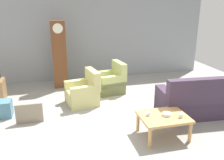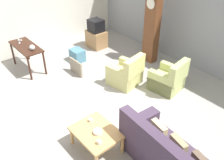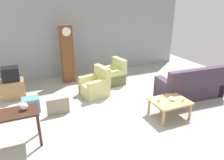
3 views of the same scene
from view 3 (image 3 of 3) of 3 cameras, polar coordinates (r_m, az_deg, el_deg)
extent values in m
plane|color=#999691|center=(6.06, 4.84, -7.71)|extent=(10.40, 10.40, 0.00)
cube|color=gray|center=(8.73, -6.34, 12.37)|extent=(8.40, 0.16, 3.20)
cube|color=#423347|center=(7.10, 20.42, -2.58)|extent=(2.16, 1.00, 0.44)
cube|color=#423347|center=(6.67, 22.90, 0.37)|extent=(2.11, 0.36, 0.60)
cube|color=#423347|center=(7.66, 25.94, -0.72)|extent=(0.30, 0.86, 0.68)
cube|color=#423347|center=(6.52, 14.19, -2.81)|extent=(0.30, 0.86, 0.68)
cube|color=brown|center=(7.30, 23.50, 1.00)|extent=(0.38, 0.21, 0.36)
cube|color=#9E8966|center=(6.99, 20.58, 0.58)|extent=(0.38, 0.19, 0.36)
cube|color=#C6B284|center=(6.70, 17.40, 0.11)|extent=(0.38, 0.18, 0.36)
cube|color=#CCC67A|center=(6.77, -4.91, -2.59)|extent=(0.88, 0.88, 0.40)
cube|color=#CCC67A|center=(6.75, -2.66, 1.60)|extent=(0.31, 0.78, 0.52)
cube|color=#CCC67A|center=(6.97, -6.14, -1.01)|extent=(0.78, 0.29, 0.60)
cube|color=#CCC67A|center=(6.49, -3.64, -2.67)|extent=(0.78, 0.29, 0.60)
cube|color=#BEC878|center=(7.68, -0.03, 0.45)|extent=(0.86, 0.86, 0.40)
cube|color=#BEC878|center=(7.70, 1.99, 4.10)|extent=(0.29, 0.78, 0.52)
cube|color=#BEC878|center=(7.89, -1.19, 1.78)|extent=(0.78, 0.27, 0.60)
cube|color=#BEC878|center=(7.41, 1.20, 0.48)|extent=(0.78, 0.27, 0.60)
cube|color=tan|center=(5.67, 15.66, -5.65)|extent=(0.96, 0.76, 0.05)
cylinder|color=tan|center=(5.32, 13.99, -10.20)|extent=(0.07, 0.07, 0.41)
cylinder|color=tan|center=(5.83, 20.72, -8.07)|extent=(0.07, 0.07, 0.41)
cylinder|color=tan|center=(5.77, 10.11, -7.25)|extent=(0.07, 0.07, 0.41)
cylinder|color=tan|center=(6.24, 16.66, -5.56)|extent=(0.07, 0.07, 0.41)
cube|color=#381E14|center=(4.72, -27.55, -8.60)|extent=(1.30, 0.56, 0.04)
cylinder|color=#381E14|center=(4.68, -19.32, -13.10)|extent=(0.06, 0.06, 0.75)
cylinder|color=#381E14|center=(5.09, -19.84, -10.27)|extent=(0.06, 0.06, 0.75)
cube|color=brown|center=(7.81, -12.21, 6.89)|extent=(0.44, 0.28, 2.11)
cylinder|color=silver|center=(7.50, -12.45, 12.83)|extent=(0.30, 0.02, 0.30)
cube|color=#997047|center=(7.22, -25.53, -2.29)|extent=(0.68, 0.52, 0.60)
cube|color=black|center=(7.05, -26.17, 1.50)|extent=(0.48, 0.44, 0.42)
cube|color=gray|center=(5.81, -14.58, -7.14)|extent=(0.60, 0.05, 0.46)
cube|color=teal|center=(6.22, -21.41, -6.33)|extent=(0.45, 0.37, 0.40)
sphere|color=silver|center=(4.68, -23.07, -6.67)|extent=(0.16, 0.16, 0.16)
cylinder|color=white|center=(5.72, 18.97, -5.05)|extent=(0.08, 0.08, 0.08)
cylinder|color=silver|center=(5.53, 12.75, -5.37)|extent=(0.08, 0.08, 0.07)
cylinder|color=white|center=(5.68, 16.22, -5.06)|extent=(0.18, 0.18, 0.06)
camera|label=1|loc=(1.32, 68.15, -5.13)|focal=38.30mm
camera|label=2|loc=(6.63, 55.52, 22.71)|focal=40.31mm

